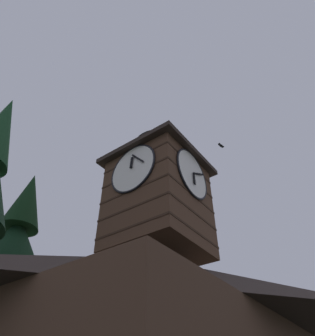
% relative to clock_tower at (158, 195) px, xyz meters
% --- Properties ---
extents(clock_tower, '(4.59, 4.59, 7.54)m').
position_rel_clock_tower_xyz_m(clock_tower, '(0.00, 0.00, 0.00)').
color(clock_tower, '#4C3323').
rests_on(clock_tower, building_main).
extents(flying_bird_high, '(0.58, 0.26, 0.13)m').
position_rel_clock_tower_xyz_m(flying_bird_high, '(-5.32, 1.58, 6.39)').
color(flying_bird_high, black).
extents(flying_bird_low, '(0.30, 0.56, 0.15)m').
position_rel_clock_tower_xyz_m(flying_bird_low, '(-4.42, -3.13, 7.34)').
color(flying_bird_low, black).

